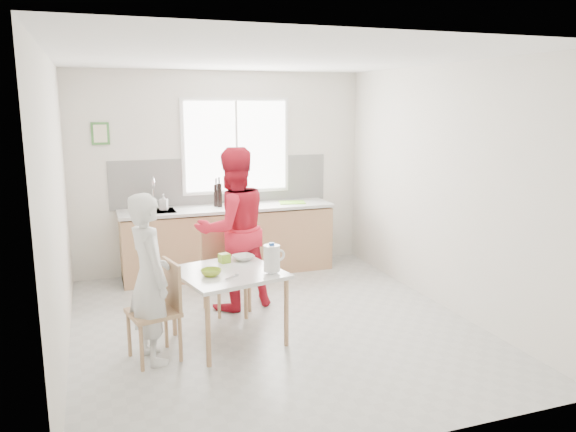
% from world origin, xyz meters
% --- Properties ---
extents(ground, '(4.50, 4.50, 0.00)m').
position_xyz_m(ground, '(0.00, 0.00, 0.00)').
color(ground, '#B7B7B2').
rests_on(ground, ground).
extents(room_shell, '(4.50, 4.50, 4.50)m').
position_xyz_m(room_shell, '(0.00, 0.00, 1.64)').
color(room_shell, silver).
rests_on(room_shell, ground).
extents(window, '(1.50, 0.06, 1.30)m').
position_xyz_m(window, '(0.20, 2.23, 1.70)').
color(window, white).
rests_on(window, room_shell).
extents(backsplash, '(3.00, 0.02, 0.65)m').
position_xyz_m(backsplash, '(0.00, 2.24, 1.23)').
color(backsplash, white).
rests_on(backsplash, room_shell).
extents(picture_frame, '(0.22, 0.03, 0.28)m').
position_xyz_m(picture_frame, '(-1.55, 2.23, 1.90)').
color(picture_frame, '#3E7C38').
rests_on(picture_frame, room_shell).
extents(kitchen_counter, '(2.84, 0.64, 1.37)m').
position_xyz_m(kitchen_counter, '(-0.00, 1.95, 0.42)').
color(kitchen_counter, tan).
rests_on(kitchen_counter, ground).
extents(dining_table, '(1.10, 1.10, 0.71)m').
position_xyz_m(dining_table, '(-0.52, -0.21, 0.63)').
color(dining_table, silver).
rests_on(dining_table, ground).
extents(chair_left, '(0.49, 0.49, 0.89)m').
position_xyz_m(chair_left, '(-1.19, -0.36, 0.49)').
color(chair_left, tan).
rests_on(chair_left, ground).
extents(chair_far, '(0.52, 0.52, 0.94)m').
position_xyz_m(chair_far, '(-0.37, 0.67, 0.52)').
color(chair_far, tan).
rests_on(chair_far, ground).
extents(person_white, '(0.48, 0.63, 1.53)m').
position_xyz_m(person_white, '(-1.27, -0.38, 0.76)').
color(person_white, white).
rests_on(person_white, ground).
extents(person_red, '(1.01, 0.87, 1.81)m').
position_xyz_m(person_red, '(-0.25, 0.68, 0.91)').
color(person_red, red).
rests_on(person_red, ground).
extents(bowl_green, '(0.23, 0.23, 0.06)m').
position_xyz_m(bowl_green, '(-0.71, -0.31, 0.74)').
color(bowl_green, '#98BA2B').
rests_on(bowl_green, dining_table).
extents(bowl_white, '(0.25, 0.25, 0.05)m').
position_xyz_m(bowl_white, '(-0.29, 0.10, 0.73)').
color(bowl_white, silver).
rests_on(bowl_white, dining_table).
extents(milk_jug, '(0.21, 0.15, 0.27)m').
position_xyz_m(milk_jug, '(-0.15, -0.41, 0.85)').
color(milk_jug, white).
rests_on(milk_jug, dining_table).
extents(green_box, '(0.12, 0.12, 0.09)m').
position_xyz_m(green_box, '(-0.49, 0.08, 0.75)').
color(green_box, '#8CBD2B').
rests_on(green_box, dining_table).
extents(spoon, '(0.14, 0.10, 0.01)m').
position_xyz_m(spoon, '(-0.55, -0.44, 0.72)').
color(spoon, '#A5A5AA').
rests_on(spoon, dining_table).
extents(cutting_board, '(0.40, 0.32, 0.01)m').
position_xyz_m(cutting_board, '(0.91, 1.93, 0.93)').
color(cutting_board, '#81D731').
rests_on(cutting_board, kitchen_counter).
extents(wine_bottle_a, '(0.07, 0.07, 0.32)m').
position_xyz_m(wine_bottle_a, '(-0.11, 1.97, 1.08)').
color(wine_bottle_a, black).
rests_on(wine_bottle_a, kitchen_counter).
extents(wine_bottle_b, '(0.07, 0.07, 0.30)m').
position_xyz_m(wine_bottle_b, '(-0.14, 2.02, 1.07)').
color(wine_bottle_b, black).
rests_on(wine_bottle_b, kitchen_counter).
extents(jar_amber, '(0.06, 0.06, 0.16)m').
position_xyz_m(jar_amber, '(0.00, 1.95, 1.00)').
color(jar_amber, brown).
rests_on(jar_amber, kitchen_counter).
extents(soap_bottle, '(0.12, 0.12, 0.21)m').
position_xyz_m(soap_bottle, '(-0.83, 2.01, 1.02)').
color(soap_bottle, '#999999').
rests_on(soap_bottle, kitchen_counter).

